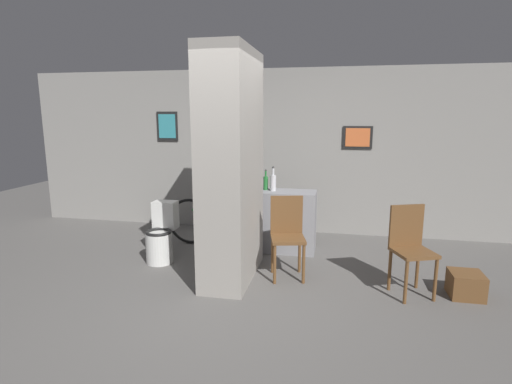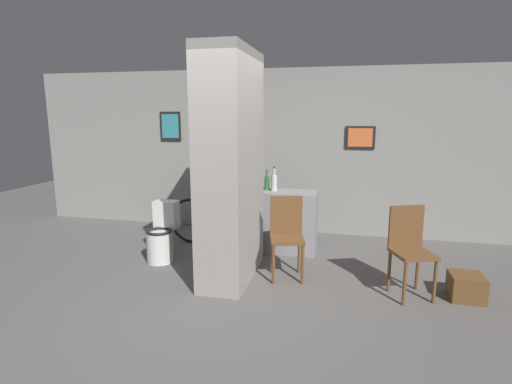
# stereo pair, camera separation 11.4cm
# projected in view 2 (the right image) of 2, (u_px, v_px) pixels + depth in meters

# --- Properties ---
(ground_plane) EXTENTS (14.00, 14.00, 0.00)m
(ground_plane) POSITION_uv_depth(u_px,v_px,m) (213.00, 297.00, 4.21)
(ground_plane) COLOR #5B5956
(wall_back) EXTENTS (8.00, 0.09, 2.60)m
(wall_back) POSITION_uv_depth(u_px,v_px,m) (264.00, 151.00, 6.47)
(wall_back) COLOR gray
(wall_back) RESTS_ON ground_plane
(pillar_center) EXTENTS (0.53, 1.22, 2.60)m
(pillar_center) POSITION_uv_depth(u_px,v_px,m) (231.00, 168.00, 4.53)
(pillar_center) COLOR gray
(pillar_center) RESTS_ON ground_plane
(counter_shelf) EXTENTS (1.14, 0.44, 0.85)m
(counter_shelf) POSITION_uv_depth(u_px,v_px,m) (276.00, 221.00, 5.61)
(counter_shelf) COLOR gray
(counter_shelf) RESTS_ON ground_plane
(toilet) EXTENTS (0.34, 0.50, 0.76)m
(toilet) POSITION_uv_depth(u_px,v_px,m) (162.00, 236.00, 5.23)
(toilet) COLOR silver
(toilet) RESTS_ON ground_plane
(chair_near_pillar) EXTENTS (0.46, 0.46, 0.95)m
(chair_near_pillar) POSITION_uv_depth(u_px,v_px,m) (287.00, 233.00, 4.67)
(chair_near_pillar) COLOR brown
(chair_near_pillar) RESTS_ON ground_plane
(chair_by_doorway) EXTENTS (0.50, 0.50, 0.95)m
(chair_by_doorway) POSITION_uv_depth(u_px,v_px,m) (410.00, 247.00, 4.18)
(chair_by_doorway) COLOR brown
(chair_by_doorway) RESTS_ON ground_plane
(bicycle) EXTENTS (1.66, 0.42, 0.74)m
(bicycle) POSITION_uv_depth(u_px,v_px,m) (223.00, 222.00, 5.81)
(bicycle) COLOR black
(bicycle) RESTS_ON ground_plane
(bottle_tall) EXTENTS (0.08, 0.08, 0.34)m
(bottle_tall) POSITION_uv_depth(u_px,v_px,m) (274.00, 182.00, 5.50)
(bottle_tall) COLOR silver
(bottle_tall) RESTS_ON counter_shelf
(bottle_short) EXTENTS (0.07, 0.07, 0.29)m
(bottle_short) POSITION_uv_depth(u_px,v_px,m) (267.00, 182.00, 5.59)
(bottle_short) COLOR #267233
(bottle_short) RESTS_ON counter_shelf
(floor_crate) EXTENTS (0.33, 0.33, 0.26)m
(floor_crate) POSITION_uv_depth(u_px,v_px,m) (466.00, 287.00, 4.15)
(floor_crate) COLOR brown
(floor_crate) RESTS_ON ground_plane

